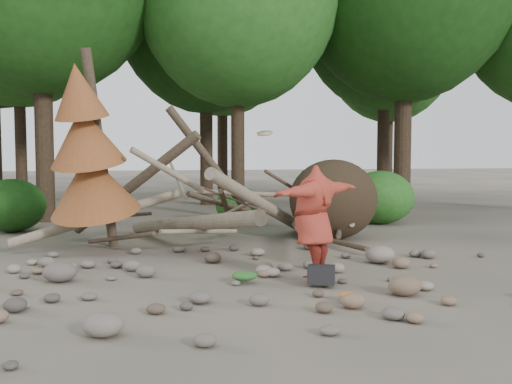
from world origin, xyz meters
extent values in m
plane|color=#514C44|center=(0.00, 0.00, 0.00)|extent=(120.00, 120.00, 0.00)
ellipsoid|color=#332619|center=(2.60, 4.30, 0.99)|extent=(2.20, 1.87, 1.98)
cylinder|color=gray|center=(-1.00, 3.70, 0.55)|extent=(2.61, 5.11, 1.08)
cylinder|color=gray|center=(0.80, 4.20, 0.90)|extent=(3.18, 3.71, 1.90)
cylinder|color=brown|center=(-2.20, 4.60, 1.40)|extent=(3.08, 1.91, 2.49)
cylinder|color=gray|center=(1.60, 3.50, 0.35)|extent=(1.13, 4.98, 0.43)
cylinder|color=brown|center=(-0.30, 4.80, 1.80)|extent=(2.39, 1.03, 2.89)
cylinder|color=gray|center=(-3.00, 4.00, 0.70)|extent=(3.71, 0.86, 1.20)
cylinder|color=#4C3F30|center=(-2.50, 3.50, 0.30)|extent=(1.52, 1.70, 0.49)
cylinder|color=gray|center=(0.20, 4.40, 0.80)|extent=(1.57, 0.85, 0.69)
cylinder|color=#4C3F30|center=(1.80, 4.90, 1.20)|extent=(1.92, 1.25, 1.10)
cylinder|color=gray|center=(-1.20, 4.20, 1.50)|extent=(0.37, 1.42, 0.85)
cylinder|color=#4C3F30|center=(2.20, 3.20, 0.15)|extent=(0.79, 2.54, 0.12)
cylinder|color=gray|center=(-0.80, 3.10, 0.45)|extent=(1.78, 1.11, 0.29)
cylinder|color=#4C3F30|center=(-2.90, 3.80, 2.20)|extent=(0.67, 1.13, 4.35)
cone|color=brown|center=(-3.06, 3.49, 1.50)|extent=(2.06, 2.13, 1.86)
cone|color=brown|center=(-3.16, 3.28, 2.50)|extent=(1.71, 1.78, 1.65)
cone|color=brown|center=(-3.26, 3.09, 3.40)|extent=(1.23, 1.30, 1.41)
cylinder|color=#38281C|center=(-5.00, 9.50, 4.48)|extent=(0.56, 0.56, 8.96)
cylinder|color=#38281C|center=(1.00, 9.20, 3.57)|extent=(0.44, 0.44, 7.14)
cylinder|color=#38281C|center=(7.00, 9.80, 4.72)|extent=(0.60, 0.60, 9.45)
cylinder|color=#38281C|center=(-6.50, 13.50, 3.78)|extent=(0.42, 0.42, 7.56)
cylinder|color=#38281C|center=(0.50, 14.20, 4.27)|extent=(0.52, 0.52, 8.54)
cylinder|color=#38281C|center=(8.00, 13.80, 4.06)|extent=(0.50, 0.50, 8.12)
ellipsoid|color=#215819|center=(8.00, 13.80, 8.35)|extent=(7.42, 7.42, 8.91)
cylinder|color=#38281C|center=(2.00, 20.50, 4.38)|extent=(0.54, 0.54, 8.75)
ellipsoid|color=#2A6920|center=(2.00, 20.50, 9.00)|extent=(8.00, 8.00, 10.00)
cylinder|color=#38281C|center=(11.00, 20.00, 3.92)|extent=(0.46, 0.46, 7.84)
ellipsoid|color=#215819|center=(11.00, 20.00, 8.06)|extent=(7.17, 7.17, 8.60)
ellipsoid|color=#194612|center=(-5.50, 7.20, 0.72)|extent=(1.80, 1.80, 1.44)
ellipsoid|color=#215819|center=(0.80, 7.80, 0.56)|extent=(1.40, 1.40, 1.12)
ellipsoid|color=#2A6920|center=(5.00, 7.00, 0.80)|extent=(2.00, 2.00, 1.60)
imported|color=maroon|center=(0.78, -0.08, 1.01)|extent=(2.16, 1.94, 1.86)
cylinder|color=#9A9061|center=(-0.10, -0.35, 2.45)|extent=(0.25, 0.26, 0.12)
cube|color=black|center=(0.80, -0.45, 0.14)|extent=(0.50, 0.42, 0.28)
ellipsoid|color=#285C24|center=(-0.36, 0.03, 0.08)|extent=(0.43, 0.36, 0.16)
ellipsoid|color=#C65921|center=(0.91, -1.39, 0.05)|extent=(0.27, 0.22, 0.10)
ellipsoid|color=#6F665C|center=(-2.44, -2.32, 0.14)|extent=(0.48, 0.43, 0.29)
ellipsoid|color=brown|center=(1.87, -1.20, 0.15)|extent=(0.50, 0.45, 0.30)
ellipsoid|color=gray|center=(2.51, 1.23, 0.17)|extent=(0.57, 0.52, 0.34)
ellipsoid|color=#5F5650|center=(-3.35, 0.72, 0.17)|extent=(0.57, 0.51, 0.34)
camera|label=1|loc=(-1.92, -9.06, 2.15)|focal=40.00mm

